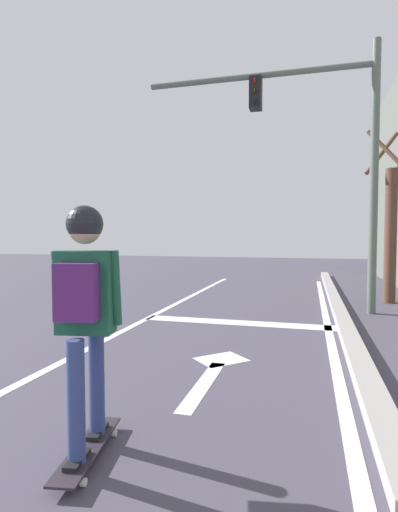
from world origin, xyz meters
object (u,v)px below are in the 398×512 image
skateboard (88,449)px  traffic_signal_mast (319,134)px  roadside_tree (390,226)px  skater (85,297)px

skateboard → traffic_signal_mast: 7.01m
traffic_signal_mast → roadside_tree: size_ratio=1.33×
traffic_signal_mast → skateboard: bearing=-104.9°
skateboard → skater: size_ratio=0.55×
skater → traffic_signal_mast: 6.58m
skateboard → traffic_signal_mast: (1.57, 5.91, 3.42)m
skateboard → skater: (0.00, -0.02, 1.03)m
skater → roadside_tree: (3.15, 7.37, 0.62)m
skateboard → roadside_tree: roadside_tree is taller
skateboard → skater: bearing=-80.1°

